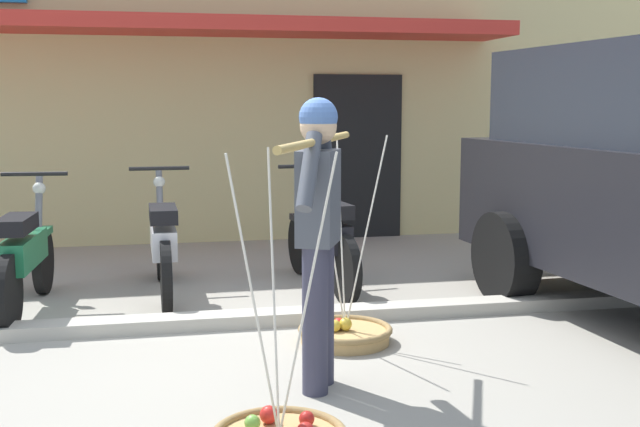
{
  "coord_description": "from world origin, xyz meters",
  "views": [
    {
      "loc": [
        -0.69,
        -5.14,
        1.67
      ],
      "look_at": [
        0.52,
        0.6,
        0.85
      ],
      "focal_mm": 44.91,
      "sensor_mm": 36.0,
      "label": 1
    }
  ],
  "objects_px": {
    "fruit_basket_left_side": "(345,332)",
    "motorcycle_third_in_row": "(163,244)",
    "motorcycle_second_in_row": "(25,257)",
    "motorcycle_end_of_row": "(322,239)",
    "fruit_vendor": "(318,224)"
  },
  "relations": [
    {
      "from": "motorcycle_third_in_row",
      "to": "motorcycle_end_of_row",
      "type": "xyz_separation_m",
      "value": [
        1.41,
        -0.01,
        0.0
      ]
    },
    {
      "from": "fruit_vendor",
      "to": "motorcycle_second_in_row",
      "type": "bearing_deg",
      "value": 131.95
    },
    {
      "from": "motorcycle_end_of_row",
      "to": "motorcycle_second_in_row",
      "type": "bearing_deg",
      "value": -172.09
    },
    {
      "from": "motorcycle_third_in_row",
      "to": "fruit_vendor",
      "type": "bearing_deg",
      "value": -71.17
    },
    {
      "from": "fruit_vendor",
      "to": "fruit_basket_left_side",
      "type": "distance_m",
      "value": 1.28
    },
    {
      "from": "motorcycle_second_in_row",
      "to": "motorcycle_third_in_row",
      "type": "relative_size",
      "value": 1.0
    },
    {
      "from": "fruit_basket_left_side",
      "to": "motorcycle_third_in_row",
      "type": "bearing_deg",
      "value": 126.09
    },
    {
      "from": "fruit_vendor",
      "to": "motorcycle_third_in_row",
      "type": "height_order",
      "value": "fruit_vendor"
    },
    {
      "from": "motorcycle_second_in_row",
      "to": "motorcycle_end_of_row",
      "type": "xyz_separation_m",
      "value": [
        2.48,
        0.34,
        0.0
      ]
    },
    {
      "from": "fruit_vendor",
      "to": "motorcycle_second_in_row",
      "type": "xyz_separation_m",
      "value": [
        -1.93,
        2.15,
        -0.53
      ]
    },
    {
      "from": "motorcycle_second_in_row",
      "to": "motorcycle_end_of_row",
      "type": "bearing_deg",
      "value": 7.91
    },
    {
      "from": "fruit_vendor",
      "to": "motorcycle_third_in_row",
      "type": "bearing_deg",
      "value": 108.83
    },
    {
      "from": "motorcycle_second_in_row",
      "to": "motorcycle_third_in_row",
      "type": "xyz_separation_m",
      "value": [
        1.08,
        0.36,
        0.0
      ]
    },
    {
      "from": "fruit_vendor",
      "to": "fruit_basket_left_side",
      "type": "relative_size",
      "value": 1.17
    },
    {
      "from": "motorcycle_second_in_row",
      "to": "motorcycle_end_of_row",
      "type": "relative_size",
      "value": 1.0
    }
  ]
}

